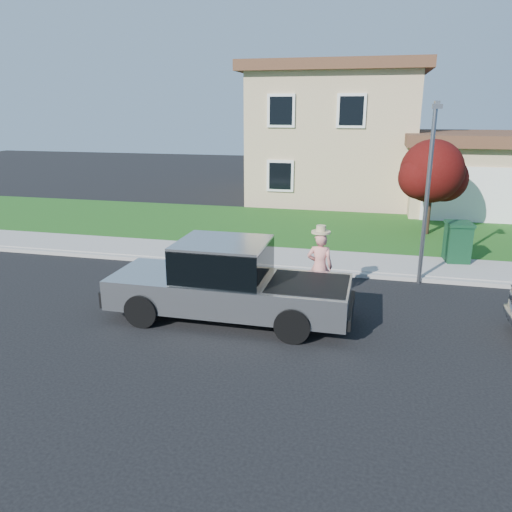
{
  "coord_description": "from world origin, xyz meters",
  "views": [
    {
      "loc": [
        2.21,
        -11.14,
        4.69
      ],
      "look_at": [
        -0.51,
        0.34,
        1.2
      ],
      "focal_mm": 35.0,
      "sensor_mm": 36.0,
      "label": 1
    }
  ],
  "objects_px": {
    "trash_bin": "(458,241)",
    "street_lamp": "(428,184)",
    "woman": "(320,265)",
    "ornamental_tree": "(433,174)",
    "pickup_truck": "(228,283)"
  },
  "relations": [
    {
      "from": "trash_bin",
      "to": "street_lamp",
      "type": "xyz_separation_m",
      "value": [
        -1.22,
        -2.03,
        2.02
      ]
    },
    {
      "from": "trash_bin",
      "to": "street_lamp",
      "type": "relative_size",
      "value": 0.25
    },
    {
      "from": "woman",
      "to": "street_lamp",
      "type": "xyz_separation_m",
      "value": [
        2.59,
        1.9,
        1.86
      ]
    },
    {
      "from": "trash_bin",
      "to": "street_lamp",
      "type": "height_order",
      "value": "street_lamp"
    },
    {
      "from": "woman",
      "to": "trash_bin",
      "type": "bearing_deg",
      "value": -136.16
    },
    {
      "from": "pickup_truck",
      "to": "trash_bin",
      "type": "height_order",
      "value": "pickup_truck"
    },
    {
      "from": "pickup_truck",
      "to": "street_lamp",
      "type": "distance_m",
      "value": 6.03
    },
    {
      "from": "ornamental_tree",
      "to": "street_lamp",
      "type": "bearing_deg",
      "value": -96.94
    },
    {
      "from": "woman",
      "to": "street_lamp",
      "type": "height_order",
      "value": "street_lamp"
    },
    {
      "from": "ornamental_tree",
      "to": "trash_bin",
      "type": "height_order",
      "value": "ornamental_tree"
    },
    {
      "from": "pickup_truck",
      "to": "trash_bin",
      "type": "xyz_separation_m",
      "value": [
        5.72,
        5.55,
        -0.09
      ]
    },
    {
      "from": "woman",
      "to": "trash_bin",
      "type": "height_order",
      "value": "woman"
    },
    {
      "from": "pickup_truck",
      "to": "street_lamp",
      "type": "relative_size",
      "value": 1.15
    },
    {
      "from": "woman",
      "to": "street_lamp",
      "type": "distance_m",
      "value": 3.71
    },
    {
      "from": "woman",
      "to": "ornamental_tree",
      "type": "distance_m",
      "value": 8.41
    }
  ]
}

